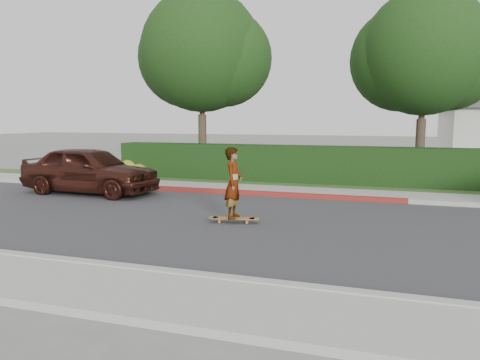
{
  "coord_description": "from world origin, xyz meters",
  "views": [
    {
      "loc": [
        0.51,
        -10.58,
        2.55
      ],
      "look_at": [
        -3.14,
        0.51,
        1.0
      ],
      "focal_mm": 35.0,
      "sensor_mm": 36.0,
      "label": 1
    }
  ],
  "objects": [
    {
      "name": "sidewalk_far",
      "position": [
        0.0,
        5.0,
        0.06
      ],
      "size": [
        60.0,
        1.6,
        0.12
      ],
      "primitive_type": "cube",
      "color": "gray",
      "rests_on": "ground"
    },
    {
      "name": "sidewalk_near",
      "position": [
        0.0,
        -5.0,
        0.06
      ],
      "size": [
        60.0,
        1.6,
        0.12
      ],
      "primitive_type": "cube",
      "color": "gray",
      "rests_on": "ground"
    },
    {
      "name": "skateboard",
      "position": [
        -3.14,
        0.01,
        0.11
      ],
      "size": [
        1.29,
        0.48,
        0.12
      ],
      "rotation": [
        0.0,
        0.0,
        0.19
      ],
      "color": "#AF5F30",
      "rests_on": "ground"
    },
    {
      "name": "hedge",
      "position": [
        -3.0,
        7.2,
        0.75
      ],
      "size": [
        15.0,
        1.0,
        1.5
      ],
      "primitive_type": "cube",
      "color": "black",
      "rests_on": "ground"
    },
    {
      "name": "skateboarder",
      "position": [
        -3.14,
        0.01,
        0.99
      ],
      "size": [
        0.44,
        0.65,
        1.73
      ],
      "primitive_type": "imported",
      "rotation": [
        0.0,
        0.0,
        1.62
      ],
      "color": "white",
      "rests_on": "skateboard"
    },
    {
      "name": "curb_far",
      "position": [
        0.0,
        4.1,
        0.07
      ],
      "size": [
        60.0,
        0.2,
        0.15
      ],
      "primitive_type": "cube",
      "color": "#9E9E99",
      "rests_on": "ground"
    },
    {
      "name": "road",
      "position": [
        0.0,
        0.0,
        0.01
      ],
      "size": [
        60.0,
        8.0,
        0.01
      ],
      "primitive_type": "cube",
      "color": "#2D2D30",
      "rests_on": "ground"
    },
    {
      "name": "curb_near",
      "position": [
        0.0,
        -4.1,
        0.07
      ],
      "size": [
        60.0,
        0.2,
        0.15
      ],
      "primitive_type": "cube",
      "color": "#9E9E99",
      "rests_on": "ground"
    },
    {
      "name": "flowering_shrub",
      "position": [
        -10.01,
        6.74,
        0.33
      ],
      "size": [
        1.4,
        1.0,
        0.9
      ],
      "color": "#2D4C19",
      "rests_on": "ground"
    },
    {
      "name": "car_maroon",
      "position": [
        -9.22,
        2.75,
        0.81
      ],
      "size": [
        4.86,
        2.16,
        1.62
      ],
      "primitive_type": "imported",
      "rotation": [
        0.0,
        0.0,
        1.52
      ],
      "color": "#391812",
      "rests_on": "ground"
    },
    {
      "name": "ground",
      "position": [
        0.0,
        0.0,
        0.0
      ],
      "size": [
        120.0,
        120.0,
        0.0
      ],
      "primitive_type": "plane",
      "color": "slate",
      "rests_on": "ground"
    },
    {
      "name": "curb_red_section",
      "position": [
        -5.0,
        4.1,
        0.08
      ],
      "size": [
        12.0,
        0.21,
        0.15
      ],
      "primitive_type": "cube",
      "color": "maroon",
      "rests_on": "ground"
    },
    {
      "name": "planting_strip",
      "position": [
        0.0,
        6.6,
        0.05
      ],
      "size": [
        60.0,
        1.6,
        0.1
      ],
      "primitive_type": "cube",
      "color": "#2D4C1E",
      "rests_on": "ground"
    },
    {
      "name": "tree_center",
      "position": [
        1.49,
        9.19,
        4.9
      ],
      "size": [
        5.66,
        4.84,
        7.44
      ],
      "color": "#33261C",
      "rests_on": "ground"
    },
    {
      "name": "tree_left",
      "position": [
        -7.51,
        8.69,
        5.26
      ],
      "size": [
        5.99,
        5.21,
        8.0
      ],
      "color": "#33261C",
      "rests_on": "ground"
    }
  ]
}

